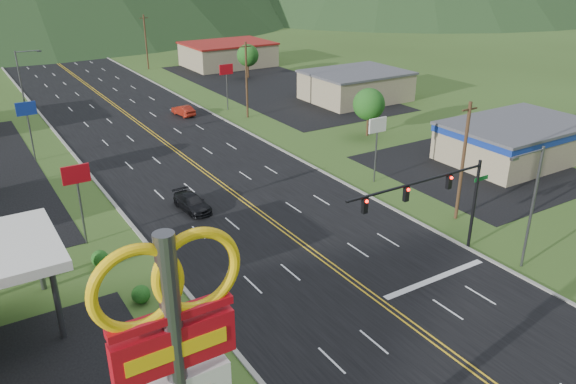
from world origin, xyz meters
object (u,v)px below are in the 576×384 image
pylon_sign (177,377)px  traffic_signal (438,194)px  streetlight_east (531,201)px  car_red_far (183,111)px  car_dark_mid (192,203)px  streetlight_west (23,80)px

pylon_sign → traffic_signal: (23.48, 12.00, -3.97)m
streetlight_east → car_red_far: streetlight_east is taller
traffic_signal → car_red_far: (-0.05, 46.36, -4.64)m
car_red_far → pylon_sign: bearing=59.8°
streetlight_east → car_dark_mid: bearing=126.7°
streetlight_east → car_red_far: size_ratio=2.15×
streetlight_east → streetlight_west: 64.21m
pylon_sign → car_red_far: (23.44, 58.35, -8.61)m
pylon_sign → streetlight_west: 68.33m
car_red_far → traffic_signal: bearing=81.8°
streetlight_west → car_red_far: (18.12, -9.65, -4.49)m
traffic_signal → car_red_far: 46.59m
streetlight_east → streetlight_west: size_ratio=1.00×
pylon_sign → streetlight_east: pylon_sign is taller
car_dark_mid → car_red_far: size_ratio=1.10×
traffic_signal → car_red_far: bearing=90.1°
car_dark_mid → car_red_far: car_red_far is taller
streetlight_east → car_dark_mid: size_ratio=1.96×
pylon_sign → traffic_signal: size_ratio=1.07×
pylon_sign → traffic_signal: pylon_sign is taller
traffic_signal → car_dark_mid: 21.09m
car_dark_mid → pylon_sign: bearing=-117.8°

